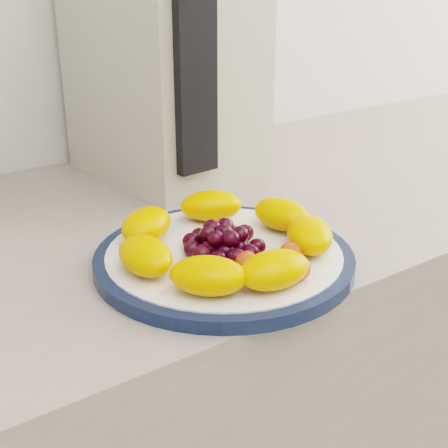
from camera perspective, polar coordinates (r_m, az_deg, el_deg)
plate_rim at (r=0.70m, az=0.00°, el=-3.21°), size 0.29×0.29×0.01m
plate_face at (r=0.70m, az=0.00°, el=-3.13°), size 0.26×0.26×0.02m
appliance_body at (r=0.97m, az=-5.61°, el=14.46°), size 0.22×0.29×0.35m
appliance_panel at (r=0.83m, az=-2.68°, el=13.42°), size 0.06×0.02×0.26m
fruit_plate at (r=0.68m, az=0.35°, el=-1.43°), size 0.25×0.25×0.04m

